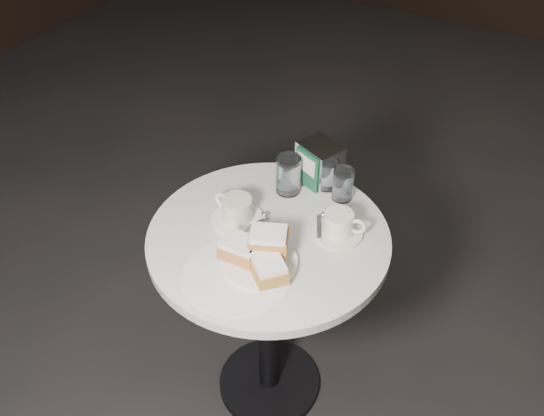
{
  "coord_description": "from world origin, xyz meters",
  "views": [
    {
      "loc": [
        0.66,
        -1.09,
        1.92
      ],
      "look_at": [
        0.0,
        0.02,
        0.83
      ],
      "focal_mm": 40.0,
      "sensor_mm": 36.0,
      "label": 1
    }
  ],
  "objects_px": {
    "coffee_cup_right": "(339,225)",
    "napkin_dispenser": "(319,165)",
    "beignet_plate": "(259,255)",
    "water_glass_left": "(288,175)",
    "water_glass_right": "(343,185)",
    "coffee_cup_left": "(237,211)",
    "cafe_table": "(269,282)"
  },
  "relations": [
    {
      "from": "coffee_cup_right",
      "to": "napkin_dispenser",
      "type": "bearing_deg",
      "value": 117.69
    },
    {
      "from": "coffee_cup_right",
      "to": "napkin_dispenser",
      "type": "relative_size",
      "value": 1.15
    },
    {
      "from": "beignet_plate",
      "to": "water_glass_left",
      "type": "relative_size",
      "value": 2.07
    },
    {
      "from": "water_glass_left",
      "to": "water_glass_right",
      "type": "xyz_separation_m",
      "value": [
        0.16,
        0.05,
        -0.01
      ]
    },
    {
      "from": "beignet_plate",
      "to": "coffee_cup_right",
      "type": "xyz_separation_m",
      "value": [
        0.13,
        0.22,
        -0.0
      ]
    },
    {
      "from": "water_glass_left",
      "to": "water_glass_right",
      "type": "bearing_deg",
      "value": 18.95
    },
    {
      "from": "water_glass_left",
      "to": "napkin_dispenser",
      "type": "relative_size",
      "value": 0.81
    },
    {
      "from": "beignet_plate",
      "to": "napkin_dispenser",
      "type": "xyz_separation_m",
      "value": [
        -0.03,
        0.4,
        0.04
      ]
    },
    {
      "from": "coffee_cup_left",
      "to": "coffee_cup_right",
      "type": "height_order",
      "value": "coffee_cup_left"
    },
    {
      "from": "cafe_table",
      "to": "water_glass_left",
      "type": "relative_size",
      "value": 6.06
    },
    {
      "from": "coffee_cup_right",
      "to": "water_glass_right",
      "type": "xyz_separation_m",
      "value": [
        -0.06,
        0.16,
        0.02
      ]
    },
    {
      "from": "coffee_cup_left",
      "to": "water_glass_left",
      "type": "bearing_deg",
      "value": 81.68
    },
    {
      "from": "cafe_table",
      "to": "water_glass_right",
      "type": "relative_size",
      "value": 7.23
    },
    {
      "from": "water_glass_right",
      "to": "napkin_dispenser",
      "type": "xyz_separation_m",
      "value": [
        -0.09,
        0.02,
        0.02
      ]
    },
    {
      "from": "water_glass_right",
      "to": "beignet_plate",
      "type": "bearing_deg",
      "value": -100.11
    },
    {
      "from": "cafe_table",
      "to": "coffee_cup_left",
      "type": "distance_m",
      "value": 0.26
    },
    {
      "from": "coffee_cup_right",
      "to": "napkin_dispenser",
      "type": "xyz_separation_m",
      "value": [
        -0.16,
        0.18,
        0.04
      ]
    },
    {
      "from": "coffee_cup_left",
      "to": "water_glass_right",
      "type": "bearing_deg",
      "value": 57.6
    },
    {
      "from": "beignet_plate",
      "to": "water_glass_right",
      "type": "bearing_deg",
      "value": 79.89
    },
    {
      "from": "napkin_dispenser",
      "to": "beignet_plate",
      "type": "bearing_deg",
      "value": -64.37
    },
    {
      "from": "coffee_cup_left",
      "to": "water_glass_left",
      "type": "height_order",
      "value": "water_glass_left"
    },
    {
      "from": "beignet_plate",
      "to": "water_glass_left",
      "type": "bearing_deg",
      "value": 105.95
    },
    {
      "from": "cafe_table",
      "to": "napkin_dispenser",
      "type": "xyz_separation_m",
      "value": [
        0.01,
        0.28,
        0.27
      ]
    },
    {
      "from": "coffee_cup_right",
      "to": "water_glass_right",
      "type": "height_order",
      "value": "water_glass_right"
    },
    {
      "from": "cafe_table",
      "to": "water_glass_right",
      "type": "xyz_separation_m",
      "value": [
        0.11,
        0.26,
        0.25
      ]
    },
    {
      "from": "water_glass_right",
      "to": "napkin_dispenser",
      "type": "height_order",
      "value": "napkin_dispenser"
    },
    {
      "from": "beignet_plate",
      "to": "coffee_cup_right",
      "type": "distance_m",
      "value": 0.26
    },
    {
      "from": "cafe_table",
      "to": "coffee_cup_right",
      "type": "height_order",
      "value": "coffee_cup_right"
    },
    {
      "from": "cafe_table",
      "to": "water_glass_right",
      "type": "height_order",
      "value": "water_glass_right"
    },
    {
      "from": "water_glass_left",
      "to": "napkin_dispenser",
      "type": "xyz_separation_m",
      "value": [
        0.07,
        0.08,
        0.01
      ]
    },
    {
      "from": "cafe_table",
      "to": "coffee_cup_right",
      "type": "bearing_deg",
      "value": 31.29
    },
    {
      "from": "cafe_table",
      "to": "beignet_plate",
      "type": "xyz_separation_m",
      "value": [
        0.04,
        -0.12,
        0.24
      ]
    }
  ]
}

